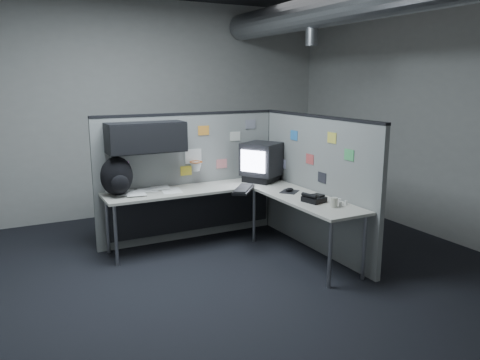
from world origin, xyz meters
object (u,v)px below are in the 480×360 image
keyboard (243,189)px  backpack (117,177)px  phone (314,199)px  desk (226,200)px  monitor (262,161)px

keyboard → backpack: size_ratio=1.10×
keyboard → backpack: bearing=156.1°
backpack → phone: bearing=-14.7°
keyboard → phone: size_ratio=1.97×
backpack → desk: bearing=4.4°
monitor → backpack: bearing=-167.7°
desk → monitor: bearing=22.8°
phone → backpack: bearing=142.3°
desk → monitor: size_ratio=3.82×
monitor → phone: monitor is taller
desk → phone: bearing=-56.6°
keyboard → backpack: backpack is taller
monitor → phone: 1.22m
desk → backpack: (-1.22, 0.34, 0.34)m
keyboard → phone: 0.92m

